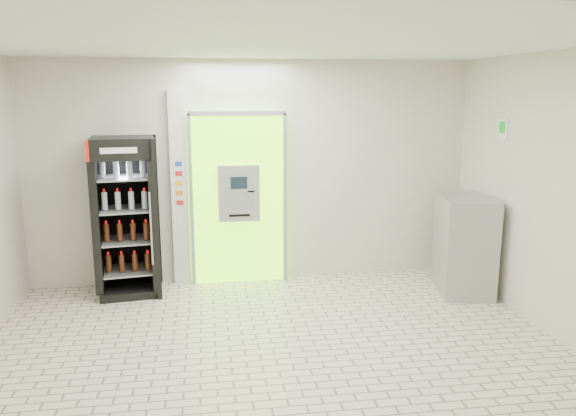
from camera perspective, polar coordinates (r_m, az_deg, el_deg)
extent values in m
plane|color=beige|center=(5.71, -1.22, -15.11)|extent=(6.00, 6.00, 0.00)
plane|color=beige|center=(7.66, -3.64, 3.63)|extent=(6.00, 0.00, 6.00)
plane|color=beige|center=(2.84, 5.14, -10.61)|extent=(6.00, 0.00, 6.00)
plane|color=beige|center=(6.32, 26.83, 0.64)|extent=(0.00, 5.00, 5.00)
plane|color=white|center=(5.11, -1.37, 16.48)|extent=(6.00, 6.00, 0.00)
cube|color=#76E912|center=(7.63, -5.05, 0.92)|extent=(1.20, 0.12, 2.30)
cube|color=gray|center=(7.43, -5.18, 9.56)|extent=(1.28, 0.04, 0.06)
cube|color=gray|center=(7.55, -9.80, 0.68)|extent=(0.04, 0.04, 2.30)
cube|color=gray|center=(7.62, -0.29, 0.95)|extent=(0.04, 0.04, 2.30)
cube|color=black|center=(7.73, -4.20, -3.87)|extent=(0.62, 0.01, 0.67)
cube|color=black|center=(7.45, -7.77, 7.04)|extent=(0.22, 0.01, 0.18)
cube|color=#999BA0|center=(7.50, -5.02, 1.51)|extent=(0.55, 0.12, 0.75)
cube|color=black|center=(7.41, -5.01, 2.56)|extent=(0.22, 0.01, 0.16)
cube|color=gray|center=(7.46, -4.97, 0.44)|extent=(0.16, 0.01, 0.12)
cube|color=black|center=(7.45, -3.76, 1.69)|extent=(0.09, 0.01, 0.02)
cube|color=black|center=(7.50, -4.95, -0.76)|extent=(0.28, 0.01, 0.03)
cube|color=silver|center=(7.62, -10.95, 1.88)|extent=(0.22, 0.10, 2.60)
cube|color=#193FB2|center=(7.51, -11.07, 4.44)|extent=(0.09, 0.01, 0.06)
cube|color=red|center=(7.53, -11.03, 3.46)|extent=(0.09, 0.01, 0.06)
cube|color=yellow|center=(7.55, -10.99, 2.48)|extent=(0.09, 0.01, 0.06)
cube|color=orange|center=(7.57, -10.96, 1.51)|extent=(0.09, 0.01, 0.06)
cube|color=red|center=(7.60, -10.92, 0.55)|extent=(0.09, 0.01, 0.06)
cube|color=black|center=(7.44, -16.06, -0.87)|extent=(0.84, 0.78, 2.03)
cube|color=black|center=(7.74, -15.76, -0.35)|extent=(0.76, 0.15, 2.03)
cube|color=#BA0B09|center=(6.96, -16.83, 5.62)|extent=(0.74, 0.10, 0.24)
cube|color=white|center=(6.96, -16.83, 5.61)|extent=(0.42, 0.06, 0.07)
cube|color=black|center=(7.70, -15.65, -7.88)|extent=(0.84, 0.78, 0.10)
cylinder|color=gray|center=(7.06, -13.75, -2.07)|extent=(0.03, 0.03, 0.91)
cube|color=gray|center=(7.62, -15.76, -6.08)|extent=(0.71, 0.67, 0.02)
cube|color=gray|center=(7.51, -15.93, -3.13)|extent=(0.71, 0.67, 0.02)
cube|color=gray|center=(7.41, -16.10, -0.10)|extent=(0.71, 0.67, 0.02)
cube|color=gray|center=(7.35, -16.28, 2.99)|extent=(0.71, 0.67, 0.02)
cube|color=#999BA0|center=(7.66, 17.47, -3.51)|extent=(0.81, 1.06, 1.27)
cube|color=gray|center=(7.51, 15.31, -3.18)|extent=(0.19, 0.91, 0.01)
cube|color=white|center=(7.41, 20.99, 7.44)|extent=(0.02, 0.22, 0.26)
cube|color=#0C8C1E|center=(7.41, 20.92, 7.67)|extent=(0.00, 0.14, 0.14)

